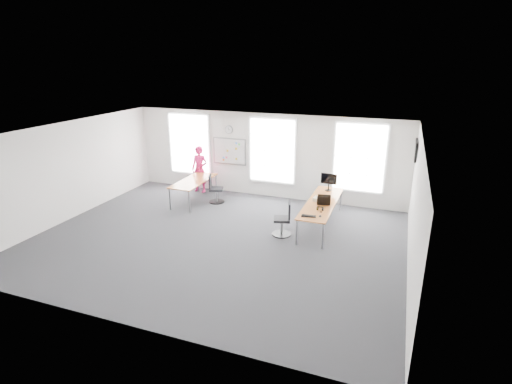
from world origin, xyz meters
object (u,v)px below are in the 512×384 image
at_px(desk_right, 321,204).
at_px(person, 200,169).
at_px(chair_right, 284,221).
at_px(desk_left, 194,182).
at_px(chair_left, 215,190).
at_px(keyboard, 309,216).
at_px(monitor, 329,180).
at_px(headphones, 320,209).

bearing_deg(desk_right, person, 161.41).
distance_m(chair_right, person, 4.89).
bearing_deg(person, desk_left, -73.42).
bearing_deg(chair_left, keyboard, -136.76).
bearing_deg(monitor, desk_left, -171.17).
xyz_separation_m(person, headphones, (5.01, -2.34, -0.06)).
height_order(chair_right, chair_left, chair_right).
height_order(person, keyboard, person).
xyz_separation_m(desk_left, headphones, (4.69, -1.27, 0.10)).
bearing_deg(keyboard, person, 137.16).
bearing_deg(headphones, chair_right, -161.00).
xyz_separation_m(keyboard, monitor, (0.09, 2.36, 0.33)).
bearing_deg(keyboard, chair_right, 151.77).
distance_m(headphones, monitor, 1.84).
relative_size(desk_left, headphones, 11.10).
bearing_deg(chair_right, headphones, 92.83).
bearing_deg(headphones, desk_left, 164.37).
bearing_deg(desk_left, headphones, -15.22).
bearing_deg(desk_right, desk_left, 172.62).
height_order(headphones, monitor, monitor).
xyz_separation_m(desk_right, keyboard, (-0.10, -1.23, 0.06)).
relative_size(desk_left, person, 1.23).
bearing_deg(chair_right, chair_left, -137.01).
height_order(desk_left, keyboard, keyboard).
bearing_deg(person, desk_right, -19.24).
distance_m(keyboard, monitor, 2.39).
bearing_deg(person, chair_left, -41.21).
height_order(chair_left, headphones, chair_left).
xyz_separation_m(desk_left, monitor, (4.58, 0.54, 0.39)).
distance_m(desk_right, keyboard, 1.24).
xyz_separation_m(desk_left, keyboard, (4.49, -1.83, 0.06)).
bearing_deg(chair_right, desk_left, -129.83).
height_order(person, monitor, person).
height_order(desk_right, desk_left, desk_left).
bearing_deg(headphones, person, 154.61).
xyz_separation_m(desk_right, headphones, (0.09, -0.68, 0.10)).
relative_size(chair_left, headphones, 5.22).
height_order(desk_right, keyboard, keyboard).
bearing_deg(keyboard, chair_left, 140.22).
bearing_deg(desk_left, keyboard, -22.14).
distance_m(chair_left, monitor, 3.95).
distance_m(desk_left, headphones, 4.86).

